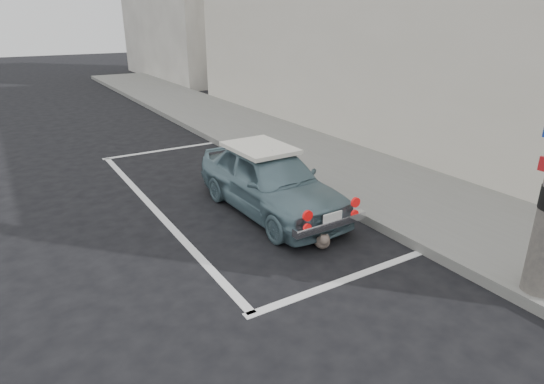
{
  "coord_description": "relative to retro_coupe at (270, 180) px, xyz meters",
  "views": [
    {
      "loc": [
        -2.94,
        -4.25,
        3.13
      ],
      "look_at": [
        0.27,
        0.98,
        0.75
      ],
      "focal_mm": 30.0,
      "sensor_mm": 36.0,
      "label": 1
    }
  ],
  "objects": [
    {
      "name": "shop_building",
      "position": [
        5.54,
        2.12,
        2.92
      ],
      "size": [
        3.5,
        18.0,
        7.0
      ],
      "color": "beige",
      "rests_on": "ground"
    },
    {
      "name": "cat",
      "position": [
        -0.06,
        -1.52,
        -0.43
      ],
      "size": [
        0.38,
        0.5,
        0.3
      ],
      "rotation": [
        0.0,
        0.0,
        -0.43
      ],
      "color": "brown",
      "rests_on": "ground"
    },
    {
      "name": "pline_front",
      "position": [
        -0.29,
        4.62,
        -0.56
      ],
      "size": [
        3.0,
        0.12,
        0.01
      ],
      "primitive_type": "cube",
      "color": "silver",
      "rests_on": "ground"
    },
    {
      "name": "pline_side",
      "position": [
        -1.69,
        1.12,
        -0.56
      ],
      "size": [
        0.12,
        7.0,
        0.01
      ],
      "primitive_type": "cube",
      "color": "silver",
      "rests_on": "ground"
    },
    {
      "name": "pline_rear",
      "position": [
        -0.29,
        -2.38,
        -0.56
      ],
      "size": [
        3.0,
        0.12,
        0.01
      ],
      "primitive_type": "cube",
      "color": "silver",
      "rests_on": "ground"
    },
    {
      "name": "ground",
      "position": [
        -0.79,
        -1.88,
        -0.56
      ],
      "size": [
        80.0,
        80.0,
        0.0
      ],
      "primitive_type": "plane",
      "color": "black",
      "rests_on": "ground"
    },
    {
      "name": "sidewalk",
      "position": [
        2.41,
        0.12,
        -0.49
      ],
      "size": [
        2.8,
        40.0,
        0.15
      ],
      "primitive_type": "cube",
      "color": "slate",
      "rests_on": "ground"
    },
    {
      "name": "retro_coupe",
      "position": [
        0.0,
        0.0,
        0.0
      ],
      "size": [
        1.39,
        3.3,
        1.11
      ],
      "rotation": [
        0.0,
        0.0,
        0.02
      ],
      "color": "slate",
      "rests_on": "ground"
    }
  ]
}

